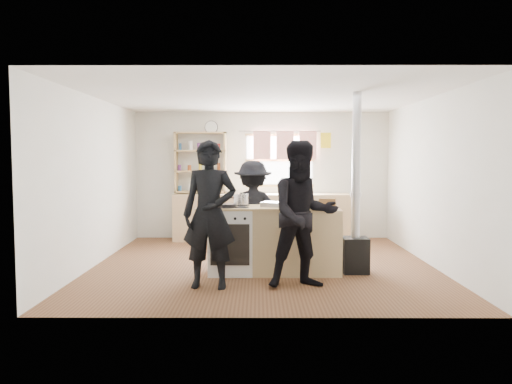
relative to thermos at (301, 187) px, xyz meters
The scene contains 14 objects.
ground 2.57m from the thermos, 108.77° to the right, with size 5.00×5.00×0.01m, color brown.
back_counter 0.96m from the thermos, behind, with size 3.40×0.55×0.90m, color tan.
shelving_unit 2.01m from the thermos, behind, with size 1.00×0.28×1.20m.
thermos is the anchor object (origin of this frame).
cooking_island 2.89m from the thermos, 102.41° to the right, with size 1.97×0.64×0.93m.
skillet_greens 3.17m from the thermos, 113.42° to the right, with size 0.31×0.31×0.05m.
roast_tray 2.83m from the thermos, 102.48° to the right, with size 0.39×0.35×0.06m.
stockpot_stove 2.77m from the thermos, 112.82° to the right, with size 0.22×0.22×0.18m.
stockpot_counter 2.77m from the thermos, 95.79° to the right, with size 0.27×0.27×0.20m.
bread_board 2.87m from the thermos, 87.70° to the right, with size 0.32×0.27×0.12m.
flue_heater 2.82m from the thermos, 79.14° to the right, with size 0.35×0.35×2.50m.
person_near_left 3.82m from the thermos, 111.91° to the right, with size 0.66×0.44×1.82m, color black.
person_near_right 3.54m from the thermos, 94.44° to the right, with size 0.88×0.69×1.81m, color black.
person_far 2.17m from the thermos, 115.02° to the right, with size 1.00×0.58×1.56m, color black.
Camera 1 is at (-0.08, -7.40, 1.61)m, focal length 35.00 mm.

